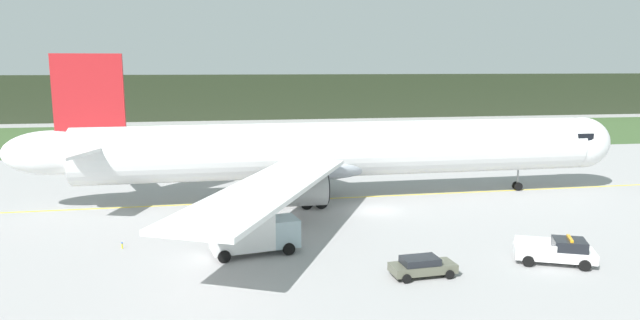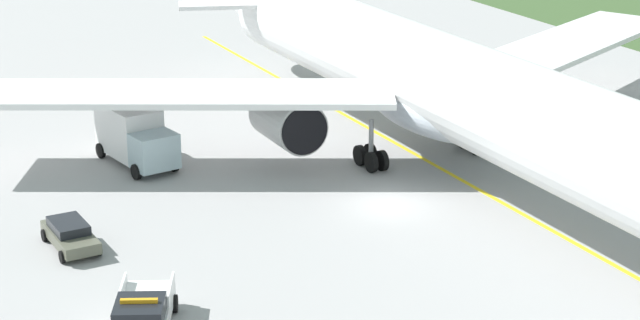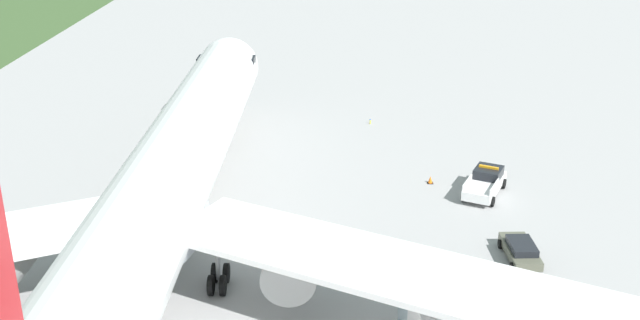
# 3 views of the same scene
# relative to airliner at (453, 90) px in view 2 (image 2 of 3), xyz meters

# --- Properties ---
(ground) EXTENTS (320.00, 320.00, 0.00)m
(ground) POSITION_rel_airliner_xyz_m (2.91, -5.53, -4.90)
(ground) COLOR #9D9B9C
(taxiway_centerline_main) EXTENTS (82.50, 1.55, 0.01)m
(taxiway_centerline_main) POSITION_rel_airliner_xyz_m (0.72, 0.01, -4.90)
(taxiway_centerline_main) COLOR yellow
(taxiway_centerline_main) RESTS_ON ground
(airliner) EXTENTS (61.82, 52.29, 14.51)m
(airliner) POSITION_rel_airliner_xyz_m (0.00, 0.00, 0.00)
(airliner) COLOR white
(airliner) RESTS_ON ground
(ops_pickup_truck) EXTENTS (5.60, 3.97, 1.94)m
(ops_pickup_truck) POSITION_rel_airliner_xyz_m (11.33, -21.30, -4.00)
(ops_pickup_truck) COLOR white
(ops_pickup_truck) RESTS_ON ground
(catering_truck) EXTENTS (6.59, 3.63, 3.53)m
(catering_truck) POSITION_rel_airliner_xyz_m (-9.22, -15.72, -3.13)
(catering_truck) COLOR #9CB3BC
(catering_truck) RESTS_ON ground
(staff_car) EXTENTS (4.33, 2.19, 1.30)m
(staff_car) POSITION_rel_airliner_xyz_m (1.37, -21.96, -4.20)
(staff_car) COLOR #555646
(staff_car) RESTS_ON ground
(taxiway_edge_light_west) EXTENTS (0.12, 0.12, 0.49)m
(taxiway_edge_light_west) POSITION_rel_airliner_xyz_m (-18.70, -12.94, -4.64)
(taxiway_edge_light_west) COLOR yellow
(taxiway_edge_light_west) RESTS_ON ground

